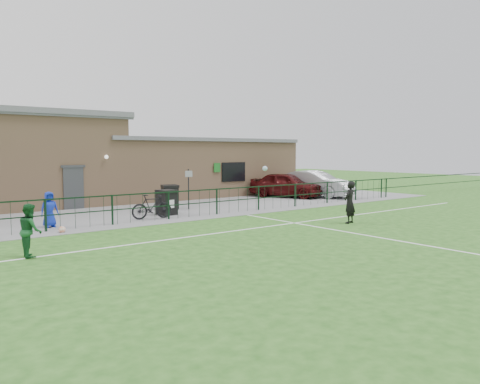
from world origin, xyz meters
TOP-DOWN VIEW (x-y plane):
  - ground at (0.00, 0.00)m, footprint 90.00×90.00m
  - paving_strip at (0.00, 13.50)m, footprint 34.00×13.00m
  - pitch_line_touch at (0.00, 7.80)m, footprint 28.00×0.10m
  - pitch_line_mid at (0.00, 4.00)m, footprint 28.00×0.10m
  - pitch_line_perp at (2.00, 0.00)m, footprint 0.10×16.00m
  - perimeter_fence at (0.00, 8.00)m, footprint 28.00×0.10m
  - wheelie_bin_left at (0.29, 11.06)m, footprint 0.96×1.02m
  - wheelie_bin_right at (-0.90, 9.26)m, footprint 0.76×0.84m
  - sign_post at (0.97, 10.38)m, footprint 0.06×0.06m
  - car_maroon at (9.04, 11.84)m, footprint 3.51×4.93m
  - car_silver at (10.73, 11.02)m, footprint 2.82×5.23m
  - bicycle_d at (-2.03, 8.50)m, footprint 1.81×0.80m
  - spectator_child at (-6.11, 8.90)m, footprint 0.68×0.46m
  - goalkeeper_kick at (3.69, 2.69)m, footprint 2.00×3.80m
  - outfield_player at (-7.97, 4.16)m, footprint 0.62×0.77m
  - ball_ground at (-6.12, 7.43)m, footprint 0.24×0.24m
  - clubhouse at (-0.88, 16.50)m, footprint 24.25×5.40m

SIDE VIEW (x-z plane):
  - ground at x=0.00m, z-range 0.00..0.00m
  - pitch_line_touch at x=0.00m, z-range 0.00..0.01m
  - pitch_line_mid at x=0.00m, z-range 0.00..0.01m
  - pitch_line_perp at x=2.00m, z-range 0.00..0.01m
  - paving_strip at x=0.00m, z-range 0.00..0.02m
  - ball_ground at x=-6.12m, z-range 0.00..0.24m
  - wheelie_bin_right at x=-0.90m, z-range 0.02..1.06m
  - bicycle_d at x=-2.03m, z-range 0.02..1.07m
  - wheelie_bin_left at x=0.29m, z-range 0.02..1.13m
  - perimeter_fence at x=0.00m, z-range 0.00..1.20m
  - spectator_child at x=-6.11m, z-range 0.02..1.38m
  - outfield_player at x=-7.97m, z-range 0.00..1.47m
  - car_maroon at x=9.04m, z-range 0.02..1.58m
  - car_silver at x=10.73m, z-range 0.02..1.66m
  - goalkeeper_kick at x=3.69m, z-range -0.25..2.01m
  - sign_post at x=0.97m, z-range 0.02..2.02m
  - clubhouse at x=-0.88m, z-range -0.26..4.70m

